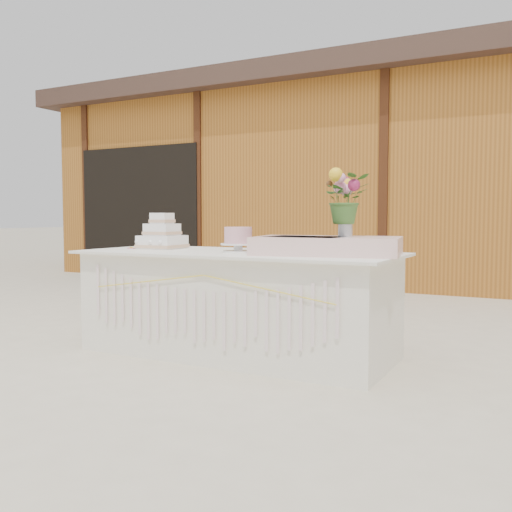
# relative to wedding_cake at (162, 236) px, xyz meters

# --- Properties ---
(ground) EXTENTS (80.00, 80.00, 0.00)m
(ground) POSITION_rel_wedding_cake_xyz_m (0.76, -0.09, -0.87)
(ground) COLOR beige
(ground) RESTS_ON ground
(barn) EXTENTS (12.60, 4.60, 3.30)m
(barn) POSITION_rel_wedding_cake_xyz_m (0.75, 5.91, 0.81)
(barn) COLOR #9C5F20
(barn) RESTS_ON ground
(cake_table) EXTENTS (2.40, 1.00, 0.77)m
(cake_table) POSITION_rel_wedding_cake_xyz_m (0.76, -0.09, -0.48)
(cake_table) COLOR white
(cake_table) RESTS_ON ground
(wedding_cake) EXTENTS (0.34, 0.34, 0.29)m
(wedding_cake) POSITION_rel_wedding_cake_xyz_m (0.00, 0.00, 0.00)
(wedding_cake) COLOR white
(wedding_cake) RESTS_ON cake_table
(pink_cake_stand) EXTENTS (0.26, 0.26, 0.19)m
(pink_cake_stand) POSITION_rel_wedding_cake_xyz_m (0.80, -0.15, 0.01)
(pink_cake_stand) COLOR white
(pink_cake_stand) RESTS_ON cake_table
(satin_runner) EXTENTS (1.06, 0.73, 0.12)m
(satin_runner) POSITION_rel_wedding_cake_xyz_m (1.46, -0.08, -0.04)
(satin_runner) COLOR beige
(satin_runner) RESTS_ON cake_table
(flower_vase) EXTENTS (0.10, 0.10, 0.14)m
(flower_vase) POSITION_rel_wedding_cake_xyz_m (1.56, 0.00, 0.09)
(flower_vase) COLOR silver
(flower_vase) RESTS_ON satin_runner
(bouquet) EXTENTS (0.41, 0.40, 0.34)m
(bouquet) POSITION_rel_wedding_cake_xyz_m (1.56, 0.00, 0.33)
(bouquet) COLOR #3C6729
(bouquet) RESTS_ON flower_vase
(loose_flowers) EXTENTS (0.19, 0.33, 0.02)m
(loose_flowers) POSITION_rel_wedding_cake_xyz_m (-0.22, -0.03, -0.09)
(loose_flowers) COLOR pink
(loose_flowers) RESTS_ON cake_table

